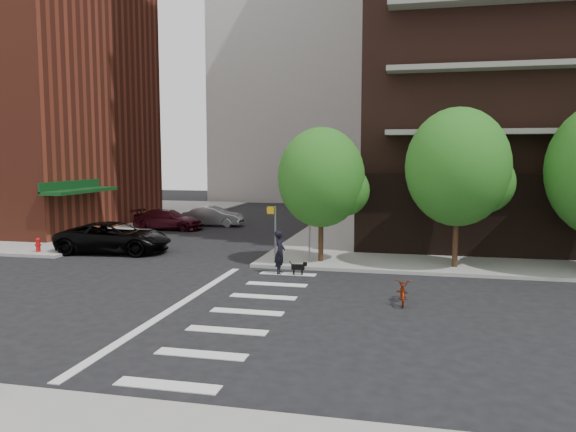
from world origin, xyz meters
name	(u,v)px	position (x,y,z in m)	size (l,w,h in m)	color
ground	(161,307)	(0.00, 0.00, 0.00)	(120.00, 120.00, 0.00)	black
sidewalk_nw	(14,215)	(-24.50, 23.50, 0.07)	(31.00, 33.00, 0.15)	gray
crosswalk	(224,310)	(2.21, 0.00, 0.01)	(3.85, 13.00, 0.01)	silver
tree_a	(321,177)	(4.00, 8.50, 4.04)	(4.00, 4.00, 5.90)	#301E11
tree_b	(458,167)	(10.00, 8.50, 4.54)	(4.50, 4.50, 6.65)	#301E11
pedestrian_signal	(283,225)	(2.32, 7.92, 1.85)	(2.18, 0.67, 2.60)	slate
fire_hydrant	(38,244)	(-10.50, 7.80, 0.55)	(0.24, 0.24, 0.73)	#A50C0C
parked_car_black	(114,238)	(-6.98, 9.15, 0.81)	(5.80, 2.67, 1.61)	black
parked_car_maroon	(168,220)	(-8.20, 18.37, 0.70)	(4.80, 1.95, 1.39)	#3B0F18
parked_car_silver	(213,216)	(-5.90, 20.99, 0.70)	(4.25, 1.48, 1.40)	#95999B
scooter	(403,290)	(7.89, 2.22, 0.45)	(0.60, 1.72, 0.90)	maroon
dog_walker	(280,252)	(2.64, 6.00, 0.93)	(0.45, 0.68, 1.87)	black
dog	(299,267)	(3.49, 5.90, 0.35)	(0.67, 0.21, 0.56)	black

